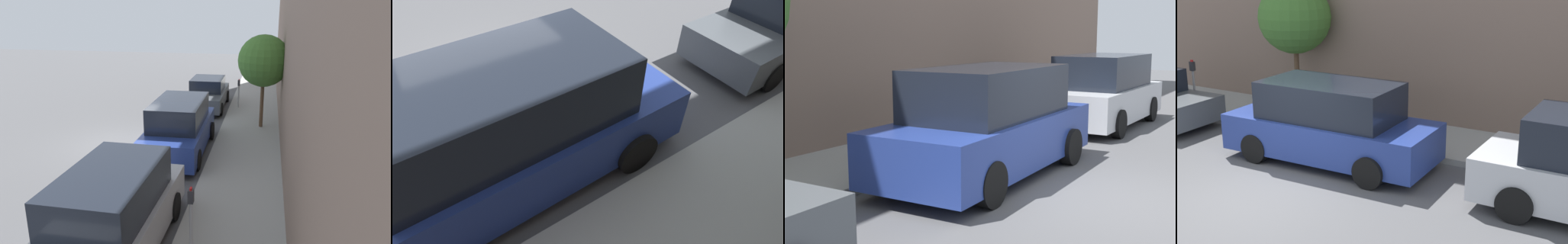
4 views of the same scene
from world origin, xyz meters
TOP-DOWN VIEW (x-y plane):
  - ground_plane at (0.00, 0.00)m, footprint 60.00×60.00m
  - sidewalk at (4.71, 0.00)m, footprint 2.42×32.00m
  - parked_minivan_second at (2.34, -0.23)m, footprint 2.02×4.94m
  - parking_meter_far at (3.95, 5.94)m, footprint 0.11×0.15m
  - street_tree at (5.15, 2.87)m, footprint 2.11×2.11m

SIDE VIEW (x-z plane):
  - ground_plane at x=0.00m, z-range 0.00..0.00m
  - sidewalk at x=4.71m, z-range 0.00..0.15m
  - parked_minivan_second at x=2.34m, z-range -0.03..1.87m
  - parking_meter_far at x=3.95m, z-range 0.31..1.76m
  - street_tree at x=5.15m, z-range 1.01..4.85m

